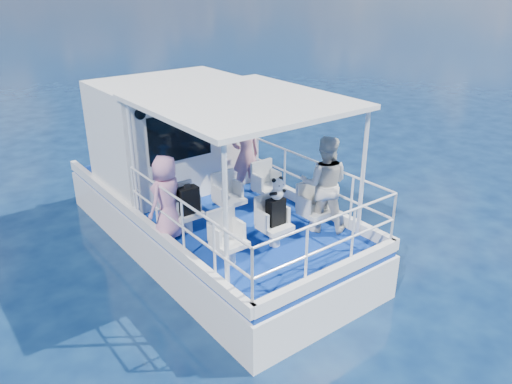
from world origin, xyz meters
The scene contains 20 objects.
ground centered at (0.00, 0.00, 0.00)m, with size 2000.00×2000.00×0.00m, color #071939.
hull centered at (0.00, 1.00, 0.00)m, with size 3.00×7.00×1.60m, color white.
deck centered at (0.00, 1.00, 0.85)m, with size 2.90×6.90×0.10m, color navy.
cabin centered at (0.00, 2.30, 2.00)m, with size 2.85×2.00×2.20m, color white.
canopy centered at (0.00, -0.20, 3.14)m, with size 3.00×3.20×0.08m, color white.
canopy_posts centered at (0.00, -0.25, 2.00)m, with size 2.77×2.97×2.20m.
railings centered at (0.00, -0.58, 1.40)m, with size 2.84×3.59×1.00m, color white, non-canonical shape.
seat_port_fwd centered at (-0.90, 0.20, 1.09)m, with size 0.48×0.46×0.38m, color silver.
seat_center_fwd centered at (0.00, 0.20, 1.09)m, with size 0.48×0.46×0.38m, color silver.
seat_stbd_fwd centered at (0.90, 0.20, 1.09)m, with size 0.48×0.46×0.38m, color silver.
seat_port_aft centered at (-0.90, -1.10, 1.09)m, with size 0.48×0.46×0.38m, color silver.
seat_center_aft centered at (0.00, -1.10, 1.09)m, with size 0.48×0.46×0.38m, color silver.
seat_stbd_aft centered at (0.90, -1.10, 1.09)m, with size 0.48×0.46×0.38m, color silver.
passenger_port_fwd centered at (-1.25, 0.21, 1.63)m, with size 0.55×0.39×1.46m, color pink.
passenger_stbd_fwd centered at (0.93, 0.98, 1.70)m, with size 0.59×0.38×1.61m, color pink.
passenger_stbd_aft centered at (1.04, -1.14, 1.75)m, with size 0.82×0.64×1.70m, color silver.
backpack_port centered at (-0.89, 0.14, 1.51)m, with size 0.35×0.20×0.46m, color black.
backpack_center centered at (0.02, -1.09, 1.50)m, with size 0.30×0.17×0.45m, color black.
compact_camera centered at (-0.90, 0.12, 1.78)m, with size 0.11×0.06×0.06m, color black.
panda centered at (0.03, -1.10, 1.91)m, with size 0.24×0.20×0.37m, color white, non-canonical shape.
Camera 1 is at (-4.62, -6.66, 5.02)m, focal length 35.00 mm.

